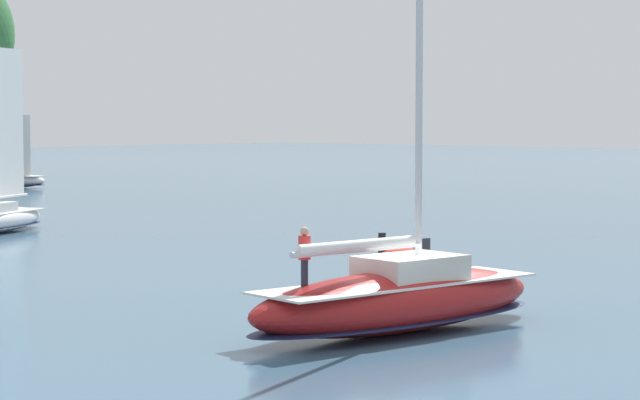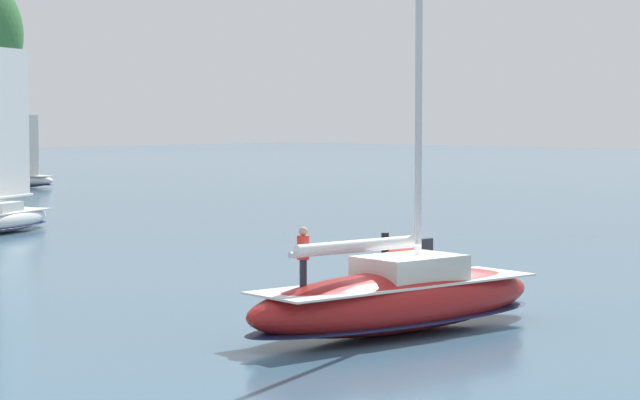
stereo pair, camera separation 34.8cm
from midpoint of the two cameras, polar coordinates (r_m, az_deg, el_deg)
The scene contains 5 objects.
ground_plane at distance 35.92m, azimuth 3.79°, elevation -6.04°, with size 400.00×400.00×0.00m, color #42667F.
sailboat_main at distance 35.79m, azimuth 3.83°, elevation -4.49°, with size 10.85×4.30×14.49m.
sailboat_moored_near_marina at distance 69.00m, azimuth -14.08°, elevation -0.69°, with size 8.08×5.43×10.87m.
sailboat_moored_mid_channel at distance 113.53m, azimuth -13.56°, elevation 1.01°, with size 4.21×8.12×10.76m.
motor_tender at distance 50.07m, azimuth 4.68°, elevation -2.73°, with size 1.60×3.76×1.42m.
Camera 2 is at (-27.27, -22.56, 6.11)m, focal length 70.00 mm.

